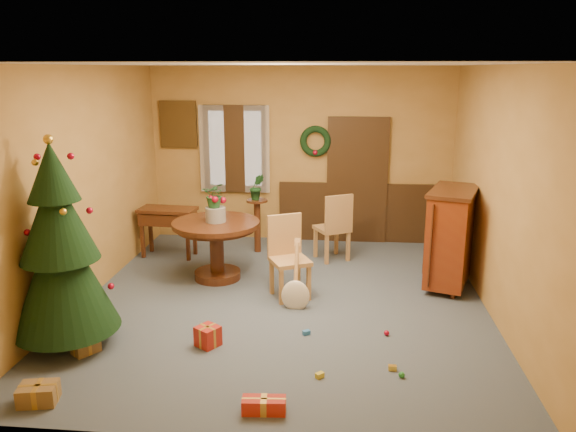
# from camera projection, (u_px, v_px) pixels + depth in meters

# --- Properties ---
(room_envelope) EXTENTS (5.50, 5.50, 5.50)m
(room_envelope) POSITION_uv_depth(u_px,v_px,m) (312.00, 176.00, 9.38)
(room_envelope) COLOR #394553
(room_envelope) RESTS_ON ground
(dining_table) EXTENTS (1.20, 1.20, 0.83)m
(dining_table) POSITION_uv_depth(u_px,v_px,m) (216.00, 239.00, 7.74)
(dining_table) COLOR black
(dining_table) RESTS_ON floor
(urn) EXTENTS (0.27, 0.27, 0.20)m
(urn) POSITION_uv_depth(u_px,v_px,m) (216.00, 214.00, 7.65)
(urn) COLOR slate
(urn) RESTS_ON dining_table
(centerpiece_plant) EXTENTS (0.32, 0.28, 0.36)m
(centerpiece_plant) POSITION_uv_depth(u_px,v_px,m) (215.00, 195.00, 7.58)
(centerpiece_plant) COLOR #1E4C23
(centerpiece_plant) RESTS_ON urn
(chair_near) EXTENTS (0.61, 0.61, 1.05)m
(chair_near) POSITION_uv_depth(u_px,v_px,m) (288.00, 253.00, 7.17)
(chair_near) COLOR #A77F43
(chair_near) RESTS_ON floor
(chair_far) EXTENTS (0.62, 0.62, 1.05)m
(chair_far) POSITION_uv_depth(u_px,v_px,m) (335.00, 225.00, 8.47)
(chair_far) COLOR #A77F43
(chair_far) RESTS_ON floor
(guitar) EXTENTS (0.43, 0.58, 0.80)m
(guitar) POSITION_uv_depth(u_px,v_px,m) (295.00, 277.00, 6.79)
(guitar) COLOR #EDE2C6
(guitar) RESTS_ON floor
(plant_stand) EXTENTS (0.33, 0.33, 0.85)m
(plant_stand) POSITION_uv_depth(u_px,v_px,m) (257.00, 220.00, 8.91)
(plant_stand) COLOR black
(plant_stand) RESTS_ON floor
(stand_plant) EXTENTS (0.27, 0.24, 0.41)m
(stand_plant) POSITION_uv_depth(u_px,v_px,m) (257.00, 187.00, 8.77)
(stand_plant) COLOR #19471E
(stand_plant) RESTS_ON plant_stand
(christmas_tree) EXTENTS (1.09, 1.09, 2.24)m
(christmas_tree) POSITION_uv_depth(u_px,v_px,m) (60.00, 250.00, 5.72)
(christmas_tree) COLOR #382111
(christmas_tree) RESTS_ON floor
(writing_desk) EXTENTS (0.90, 0.50, 0.77)m
(writing_desk) POSITION_uv_depth(u_px,v_px,m) (168.00, 220.00, 8.68)
(writing_desk) COLOR black
(writing_desk) RESTS_ON floor
(sideboard) EXTENTS (0.86, 1.17, 1.34)m
(sideboard) POSITION_uv_depth(u_px,v_px,m) (451.00, 235.00, 7.43)
(sideboard) COLOR #5E180A
(sideboard) RESTS_ON floor
(gift_a) EXTENTS (0.36, 0.29, 0.17)m
(gift_a) POSITION_uv_depth(u_px,v_px,m) (38.00, 394.00, 4.93)
(gift_a) COLOR brown
(gift_a) RESTS_ON floor
(gift_b) EXTENTS (0.30, 0.30, 0.22)m
(gift_b) POSITION_uv_depth(u_px,v_px,m) (208.00, 336.00, 5.94)
(gift_b) COLOR #AB2316
(gift_b) RESTS_ON floor
(gift_c) EXTENTS (0.30, 0.31, 0.14)m
(gift_c) POSITION_uv_depth(u_px,v_px,m) (86.00, 346.00, 5.81)
(gift_c) COLOR brown
(gift_c) RESTS_ON floor
(gift_d) EXTENTS (0.38, 0.18, 0.13)m
(gift_d) POSITION_uv_depth(u_px,v_px,m) (264.00, 405.00, 4.80)
(gift_d) COLOR #AB2316
(gift_d) RESTS_ON floor
(toy_a) EXTENTS (0.09, 0.09, 0.05)m
(toy_a) POSITION_uv_depth(u_px,v_px,m) (306.00, 333.00, 6.21)
(toy_a) COLOR #2A6DB7
(toy_a) RESTS_ON floor
(toy_b) EXTENTS (0.06, 0.06, 0.06)m
(toy_b) POSITION_uv_depth(u_px,v_px,m) (402.00, 375.00, 5.34)
(toy_b) COLOR #227D2D
(toy_b) RESTS_ON floor
(toy_c) EXTENTS (0.09, 0.09, 0.05)m
(toy_c) POSITION_uv_depth(u_px,v_px,m) (320.00, 375.00, 5.34)
(toy_c) COLOR gold
(toy_c) RESTS_ON floor
(toy_d) EXTENTS (0.06, 0.06, 0.06)m
(toy_d) POSITION_uv_depth(u_px,v_px,m) (387.00, 333.00, 6.19)
(toy_d) COLOR #AC0B27
(toy_d) RESTS_ON floor
(toy_e) EXTENTS (0.08, 0.05, 0.05)m
(toy_e) POSITION_uv_depth(u_px,v_px,m) (392.00, 368.00, 5.48)
(toy_e) COLOR gold
(toy_e) RESTS_ON floor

